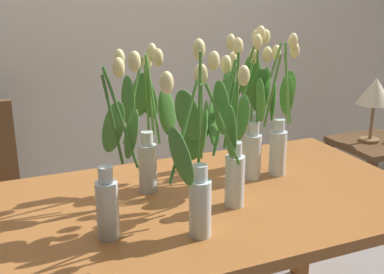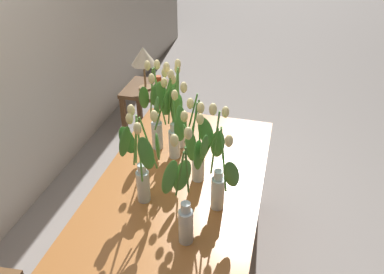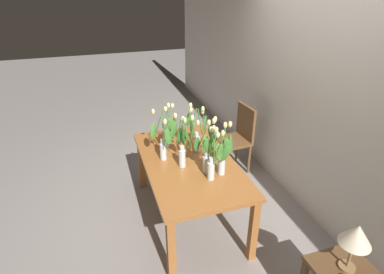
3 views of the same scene
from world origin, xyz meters
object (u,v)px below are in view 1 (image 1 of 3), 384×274
(dining_table, at_px, (204,221))
(tulip_vase_1, at_px, (227,142))
(tulip_vase_3, at_px, (147,130))
(tulip_vase_6, at_px, (277,119))
(table_lamp, at_px, (375,93))
(tulip_vase_4, at_px, (248,125))
(side_table, at_px, (373,159))
(tulip_vase_2, at_px, (200,164))
(tulip_vase_5, at_px, (113,178))
(tulip_vase_0, at_px, (256,113))

(dining_table, xyz_separation_m, tulip_vase_1, (0.05, -0.08, 0.32))
(tulip_vase_3, xyz_separation_m, tulip_vase_6, (0.52, -0.04, -0.01))
(tulip_vase_3, bearing_deg, table_lamp, 20.16)
(tulip_vase_4, height_order, table_lamp, tulip_vase_4)
(dining_table, height_order, tulip_vase_4, tulip_vase_4)
(tulip_vase_6, xyz_separation_m, side_table, (1.13, 0.61, -0.54))
(dining_table, xyz_separation_m, table_lamp, (1.47, 0.74, 0.21))
(tulip_vase_1, height_order, side_table, tulip_vase_1)
(tulip_vase_6, bearing_deg, side_table, 28.43)
(dining_table, bearing_deg, tulip_vase_1, -59.30)
(tulip_vase_4, bearing_deg, table_lamp, 27.09)
(tulip_vase_1, distance_m, tulip_vase_6, 0.37)
(tulip_vase_3, xyz_separation_m, tulip_vase_4, (0.40, -0.03, -0.02))
(tulip_vase_2, distance_m, table_lamp, 1.86)
(tulip_vase_1, bearing_deg, dining_table, 120.70)
(tulip_vase_5, distance_m, tulip_vase_6, 0.76)
(tulip_vase_0, bearing_deg, table_lamp, 24.53)
(tulip_vase_2, relative_size, tulip_vase_4, 1.00)
(tulip_vase_4, xyz_separation_m, table_lamp, (1.23, 0.63, -0.10))
(dining_table, bearing_deg, tulip_vase_2, -117.48)
(tulip_vase_1, bearing_deg, tulip_vase_4, 45.36)
(tulip_vase_6, distance_m, side_table, 1.39)
(tulip_vase_5, bearing_deg, tulip_vase_2, -22.39)
(tulip_vase_1, bearing_deg, tulip_vase_3, 133.27)
(tulip_vase_5, height_order, side_table, tulip_vase_5)
(table_lamp, bearing_deg, tulip_vase_0, -155.47)
(tulip_vase_2, xyz_separation_m, tulip_vase_5, (-0.24, 0.10, -0.04))
(tulip_vase_1, bearing_deg, tulip_vase_2, -138.04)
(tulip_vase_3, distance_m, tulip_vase_6, 0.53)
(tulip_vase_0, height_order, tulip_vase_4, tulip_vase_4)
(tulip_vase_0, bearing_deg, tulip_vase_2, -135.10)
(tulip_vase_0, xyz_separation_m, tulip_vase_3, (-0.50, -0.08, 0.01))
(dining_table, height_order, tulip_vase_6, tulip_vase_6)
(tulip_vase_0, height_order, side_table, tulip_vase_0)
(tulip_vase_0, xyz_separation_m, tulip_vase_5, (-0.69, -0.35, -0.05))
(tulip_vase_1, xyz_separation_m, tulip_vase_4, (0.19, 0.19, -0.01))
(tulip_vase_0, xyz_separation_m, side_table, (1.16, 0.50, -0.54))
(tulip_vase_4, bearing_deg, tulip_vase_5, -158.20)
(dining_table, xyz_separation_m, tulip_vase_6, (0.36, 0.11, 0.32))
(tulip_vase_1, bearing_deg, table_lamp, 30.00)
(side_table, distance_m, table_lamp, 0.43)
(table_lamp, bearing_deg, tulip_vase_1, -150.00)
(tulip_vase_5, xyz_separation_m, table_lamp, (1.82, 0.87, -0.07))
(dining_table, distance_m, tulip_vase_2, 0.41)
(tulip_vase_4, height_order, tulip_vase_6, tulip_vase_4)
(tulip_vase_2, distance_m, tulip_vase_3, 0.37)
(tulip_vase_3, xyz_separation_m, table_lamp, (1.63, 0.60, -0.12))
(dining_table, bearing_deg, tulip_vase_5, -160.80)
(tulip_vase_4, distance_m, table_lamp, 1.39)
(tulip_vase_0, bearing_deg, tulip_vase_1, -133.58)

